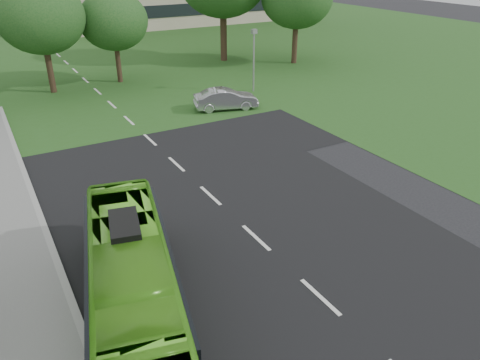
{
  "coord_description": "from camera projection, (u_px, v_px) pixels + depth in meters",
  "views": [
    {
      "loc": [
        -8.2,
        -11.05,
        10.22
      ],
      "look_at": [
        0.39,
        3.96,
        1.6
      ],
      "focal_mm": 35.0,
      "sensor_mm": 36.0,
      "label": 1
    }
  ],
  "objects": [
    {
      "name": "bus",
      "position": [
        132.0,
        282.0,
        13.81
      ],
      "size": [
        4.39,
        9.94,
        2.7
      ],
      "primitive_type": "imported",
      "rotation": [
        0.0,
        0.0,
        -0.23
      ],
      "color": "#52AC20",
      "rests_on": "ground"
    },
    {
      "name": "ground",
      "position": [
        285.0,
        265.0,
        16.79
      ],
      "size": [
        160.0,
        160.0,
        0.0
      ],
      "primitive_type": "plane",
      "color": "black",
      "rests_on": "ground"
    },
    {
      "name": "street_surfaces",
      "position": [
        104.0,
        102.0,
        34.28
      ],
      "size": [
        120.0,
        120.0,
        0.15
      ],
      "color": "black",
      "rests_on": "ground"
    },
    {
      "name": "sedan",
      "position": [
        226.0,
        99.0,
        32.65
      ],
      "size": [
        4.67,
        2.65,
        1.46
      ],
      "primitive_type": "imported",
      "rotation": [
        0.0,
        0.0,
        1.3
      ],
      "color": "#ACACB1",
      "rests_on": "ground"
    },
    {
      "name": "camera_pole",
      "position": [
        254.0,
        52.0,
        35.74
      ],
      "size": [
        0.44,
        0.39,
        4.74
      ],
      "rotation": [
        0.0,
        0.0,
        -0.16
      ],
      "color": "gray",
      "rests_on": "ground"
    },
    {
      "name": "tree_park_c",
      "position": [
        114.0,
        21.0,
        37.45
      ],
      "size": [
        5.49,
        5.49,
        7.29
      ],
      "color": "black",
      "rests_on": "ground"
    },
    {
      "name": "tree_park_b",
      "position": [
        40.0,
        17.0,
        34.3
      ],
      "size": [
        6.42,
        6.42,
        8.41
      ],
      "color": "black",
      "rests_on": "ground"
    }
  ]
}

